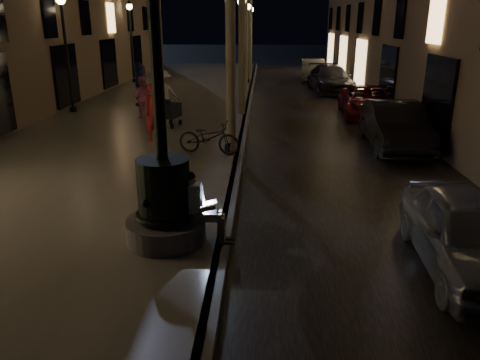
# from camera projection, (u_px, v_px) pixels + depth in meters

# --- Properties ---
(ground) EXTENTS (120.00, 120.00, 0.00)m
(ground) POSITION_uv_depth(u_px,v_px,m) (247.00, 113.00, 20.60)
(ground) COLOR black
(ground) RESTS_ON ground
(cobble_lane) EXTENTS (6.00, 45.00, 0.02)m
(cobble_lane) POSITION_uv_depth(u_px,v_px,m) (316.00, 114.00, 20.46)
(cobble_lane) COLOR black
(cobble_lane) RESTS_ON ground
(promenade) EXTENTS (8.00, 45.00, 0.20)m
(promenade) POSITION_uv_depth(u_px,v_px,m) (158.00, 110.00, 20.76)
(promenade) COLOR slate
(promenade) RESTS_ON ground
(curb_strip) EXTENTS (0.25, 45.00, 0.20)m
(curb_strip) POSITION_uv_depth(u_px,v_px,m) (247.00, 111.00, 20.57)
(curb_strip) COLOR #59595B
(curb_strip) RESTS_ON ground
(fountain_lamppost) EXTENTS (1.40, 1.40, 5.21)m
(fountain_lamppost) POSITION_uv_depth(u_px,v_px,m) (164.00, 186.00, 7.98)
(fountain_lamppost) COLOR #59595B
(fountain_lamppost) RESTS_ON promenade
(seated_man_laptop) EXTENTS (0.91, 0.31, 1.28)m
(seated_man_laptop) POSITION_uv_depth(u_px,v_px,m) (200.00, 205.00, 8.05)
(seated_man_laptop) COLOR gray
(seated_man_laptop) RESTS_ON promenade
(lamp_curb_a) EXTENTS (0.36, 0.36, 4.81)m
(lamp_curb_a) POSITION_uv_depth(u_px,v_px,m) (229.00, 45.00, 12.96)
(lamp_curb_a) COLOR black
(lamp_curb_a) RESTS_ON promenade
(lamp_curb_b) EXTENTS (0.36, 0.36, 4.81)m
(lamp_curb_b) POSITION_uv_depth(u_px,v_px,m) (242.00, 36.00, 20.51)
(lamp_curb_b) COLOR black
(lamp_curb_b) RESTS_ON promenade
(lamp_curb_c) EXTENTS (0.36, 0.36, 4.81)m
(lamp_curb_c) POSITION_uv_depth(u_px,v_px,m) (248.00, 32.00, 28.07)
(lamp_curb_c) COLOR black
(lamp_curb_c) RESTS_ON promenade
(lamp_curb_d) EXTENTS (0.36, 0.36, 4.81)m
(lamp_curb_d) POSITION_uv_depth(u_px,v_px,m) (251.00, 29.00, 35.63)
(lamp_curb_d) COLOR black
(lamp_curb_d) RESTS_ON promenade
(lamp_left_b) EXTENTS (0.36, 0.36, 4.81)m
(lamp_left_b) POSITION_uv_depth(u_px,v_px,m) (65.00, 37.00, 18.95)
(lamp_left_b) COLOR black
(lamp_left_b) RESTS_ON promenade
(lamp_left_c) EXTENTS (0.36, 0.36, 4.81)m
(lamp_left_c) POSITION_uv_depth(u_px,v_px,m) (131.00, 31.00, 28.40)
(lamp_left_c) COLOR black
(lamp_left_c) RESTS_ON promenade
(stroller) EXTENTS (0.70, 1.16, 1.17)m
(stroller) POSITION_uv_depth(u_px,v_px,m) (171.00, 111.00, 16.88)
(stroller) COLOR black
(stroller) RESTS_ON promenade
(car_front) EXTENTS (1.69, 3.81, 1.27)m
(car_front) POSITION_uv_depth(u_px,v_px,m) (467.00, 234.00, 7.54)
(car_front) COLOR #95989C
(car_front) RESTS_ON ground
(car_second) EXTENTS (1.72, 4.50, 1.46)m
(car_second) POSITION_uv_depth(u_px,v_px,m) (395.00, 126.00, 14.79)
(car_second) COLOR black
(car_second) RESTS_ON ground
(car_third) EXTENTS (2.39, 4.69, 1.27)m
(car_third) POSITION_uv_depth(u_px,v_px,m) (368.00, 102.00, 19.71)
(car_third) COLOR maroon
(car_third) RESTS_ON ground
(car_rear) EXTENTS (2.36, 5.18, 1.47)m
(car_rear) POSITION_uv_depth(u_px,v_px,m) (330.00, 79.00, 26.45)
(car_rear) COLOR #323136
(car_rear) RESTS_ON ground
(car_fifth) EXTENTS (1.81, 4.37, 1.41)m
(car_fifth) POSITION_uv_depth(u_px,v_px,m) (313.00, 70.00, 31.38)
(car_fifth) COLOR #9C9B97
(car_fifth) RESTS_ON ground
(pedestrian_red) EXTENTS (0.79, 0.68, 1.82)m
(pedestrian_red) POSITION_uv_depth(u_px,v_px,m) (155.00, 112.00, 14.90)
(pedestrian_red) COLOR red
(pedestrian_red) RESTS_ON promenade
(pedestrian_pink) EXTENTS (0.90, 0.76, 1.62)m
(pedestrian_pink) POSITION_uv_depth(u_px,v_px,m) (142.00, 97.00, 18.48)
(pedestrian_pink) COLOR pink
(pedestrian_pink) RESTS_ON promenade
(pedestrian_white) EXTENTS (1.37, 1.21, 1.83)m
(pedestrian_white) POSITION_uv_depth(u_px,v_px,m) (163.00, 93.00, 18.73)
(pedestrian_white) COLOR silver
(pedestrian_white) RESTS_ON promenade
(pedestrian_blue) EXTENTS (0.97, 1.21, 1.93)m
(pedestrian_blue) POSITION_uv_depth(u_px,v_px,m) (140.00, 84.00, 20.97)
(pedestrian_blue) COLOR navy
(pedestrian_blue) RESTS_ON promenade
(pedestrian_dark) EXTENTS (0.74, 0.95, 1.74)m
(pedestrian_dark) POSITION_uv_depth(u_px,v_px,m) (141.00, 82.00, 22.36)
(pedestrian_dark) COLOR #36363C
(pedestrian_dark) RESTS_ON promenade
(bicycle) EXTENTS (1.93, 1.04, 0.96)m
(bicycle) POSITION_uv_depth(u_px,v_px,m) (209.00, 137.00, 13.52)
(bicycle) COLOR black
(bicycle) RESTS_ON promenade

